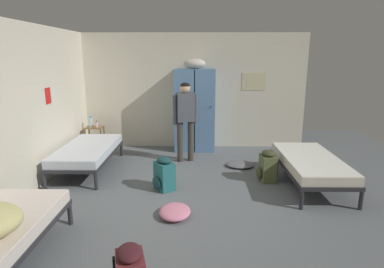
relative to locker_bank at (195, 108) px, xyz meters
The scene contains 13 objects.
ground_plane 2.83m from the locker_bank, 90.55° to the right, with size 9.42×9.42×0.00m, color slate.
room_backdrop 1.91m from the locker_bank, 137.52° to the right, with size 5.19×5.95×2.64m.
locker_bank is the anchor object (origin of this frame).
shelf_unit 2.35m from the locker_bank, behind, with size 0.38×0.30×0.57m.
bed_left_rear 2.53m from the locker_bank, 144.62° to the right, with size 0.90×1.90×0.49m.
bed_right 2.91m from the locker_bank, 46.57° to the right, with size 0.90×1.90×0.49m.
person_traveler 0.85m from the locker_bank, 102.40° to the right, with size 0.49×0.30×1.62m.
water_bottle 2.36m from the locker_bank, behind, with size 0.07×0.07×0.24m.
lotion_bottle 2.22m from the locker_bank, behind, with size 0.05×0.05×0.15m.
backpack_teal 2.47m from the locker_bank, 101.77° to the right, with size 0.41×0.41×0.55m.
backpack_olive 2.40m from the locker_bank, 56.28° to the right, with size 0.36×0.34×0.55m.
clothes_pile_pink 3.35m from the locker_bank, 94.39° to the right, with size 0.43×0.52×0.13m.
clothes_pile_grey 1.75m from the locker_bank, 52.21° to the right, with size 0.53×0.46×0.08m.
Camera 1 is at (0.07, -4.57, 2.14)m, focal length 30.19 mm.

